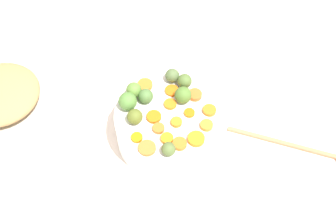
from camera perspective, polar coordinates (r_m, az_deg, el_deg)
tabletop at (r=1.15m, az=-1.40°, el=-1.62°), size 2.40×2.40×0.02m
serving_bowl_carrots at (r=1.08m, az=0.00°, el=-1.80°), size 0.25×0.25×0.10m
metal_pot at (r=1.15m, az=-19.38°, el=-0.34°), size 0.21×0.21×0.12m
carrot_slice_0 at (r=1.02m, az=1.06°, el=-1.30°), size 0.03×0.03×0.01m
carrot_slice_1 at (r=1.03m, az=-1.81°, el=-0.62°), size 0.04×0.04×0.01m
carrot_slice_2 at (r=1.04m, az=2.72°, el=-0.11°), size 0.03×0.03×0.01m
carrot_slice_3 at (r=1.05m, az=0.28°, el=1.01°), size 0.04×0.04×0.01m
carrot_slice_4 at (r=1.00m, az=-0.13°, el=-3.39°), size 0.04×0.04×0.01m
carrot_slice_5 at (r=1.00m, az=3.58°, el=-3.42°), size 0.04×0.04×0.01m
carrot_slice_6 at (r=1.00m, az=-3.97°, el=-3.25°), size 0.03×0.03×0.01m
carrot_slice_7 at (r=1.07m, az=3.43°, el=2.19°), size 0.05×0.05×0.01m
carrot_slice_8 at (r=1.02m, az=4.90°, el=-1.69°), size 0.04×0.04×0.01m
carrot_slice_9 at (r=0.99m, az=-2.68°, el=-4.58°), size 0.05×0.05×0.01m
carrot_slice_10 at (r=1.04m, az=5.23°, el=0.08°), size 0.04×0.04×0.01m
carrot_slice_11 at (r=0.99m, az=1.48°, el=-4.05°), size 0.04×0.04×0.01m
carrot_slice_12 at (r=1.07m, az=0.48°, el=2.74°), size 0.04×0.04×0.01m
carrot_slice_13 at (r=1.08m, az=-2.94°, el=3.46°), size 0.04×0.04×0.01m
carrot_slice_14 at (r=1.01m, az=-1.21°, el=-2.09°), size 0.04×0.04×0.01m
brussels_sprout_0 at (r=1.02m, az=-4.23°, el=-0.59°), size 0.04×0.04×0.04m
brussels_sprout_1 at (r=1.05m, az=1.93°, el=2.17°), size 0.04×0.04×0.04m
brussels_sprout_2 at (r=0.97m, az=0.07°, el=-4.72°), size 0.03×0.03×0.03m
brussels_sprout_3 at (r=1.04m, az=-5.13°, el=1.36°), size 0.04×0.04×0.04m
brussels_sprout_4 at (r=1.05m, az=-2.84°, el=2.02°), size 0.04×0.04×0.04m
brussels_sprout_5 at (r=1.07m, az=2.12°, el=3.96°), size 0.03×0.03×0.03m
brussels_sprout_6 at (r=1.08m, az=0.54°, el=4.65°), size 0.03×0.03×0.03m
brussels_sprout_7 at (r=1.06m, az=-4.40°, el=2.67°), size 0.04×0.04×0.04m
wooden_spoon at (r=1.15m, az=19.30°, el=-5.05°), size 0.05×0.33×0.01m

